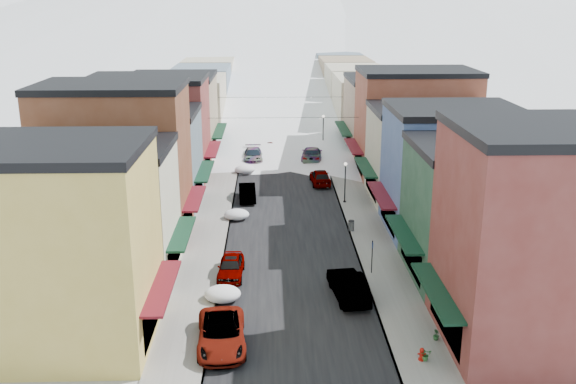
{
  "coord_description": "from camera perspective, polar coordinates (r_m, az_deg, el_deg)",
  "views": [
    {
      "loc": [
        -1.53,
        -28.94,
        18.72
      ],
      "look_at": [
        0.0,
        23.06,
        2.91
      ],
      "focal_mm": 40.0,
      "sensor_mm": 36.0,
      "label": 1
    }
  ],
  "objects": [
    {
      "name": "planter_near",
      "position": [
        36.0,
        12.11,
        -13.93
      ],
      "size": [
        0.66,
        0.59,
        0.67
      ],
      "primitive_type": "imported",
      "rotation": [
        0.0,
        0.0,
        0.11
      ],
      "color": "#327034",
      "rests_on": "sidewalk_right"
    },
    {
      "name": "sidewalk_left",
      "position": [
        91.01,
        -4.86,
        5.03
      ],
      "size": [
        3.2,
        160.0,
        0.15
      ],
      "primitive_type": "cube",
      "color": "gray",
      "rests_on": "ground"
    },
    {
      "name": "bldg_l_grayblue",
      "position": [
        60.79,
        -12.71,
        2.97
      ],
      "size": [
        11.3,
        9.2,
        9.0
      ],
      "color": "slate",
      "rests_on": "ground"
    },
    {
      "name": "bldg_r_brick_far",
      "position": [
        70.93,
        11.22,
        6.06
      ],
      "size": [
        13.3,
        9.2,
        11.5
      ],
      "color": "brown",
      "rests_on": "ground"
    },
    {
      "name": "ground",
      "position": [
        34.5,
        1.17,
        -15.95
      ],
      "size": [
        600.0,
        600.0,
        0.0
      ],
      "primitive_type": "plane",
      "color": "gray",
      "rests_on": "ground"
    },
    {
      "name": "car_lane_white",
      "position": [
        99.87,
        0.0,
        6.5
      ],
      "size": [
        2.68,
        5.08,
        1.36
      ],
      "primitive_type": "imported",
      "rotation": [
        0.0,
        0.0,
        3.05
      ],
      "color": "white",
      "rests_on": "ground"
    },
    {
      "name": "curb_right",
      "position": [
        91.11,
        2.5,
        5.08
      ],
      "size": [
        0.1,
        160.0,
        0.15
      ],
      "primitive_type": "cube",
      "color": "slate",
      "rests_on": "ground"
    },
    {
      "name": "car_black_sedan",
      "position": [
        76.49,
        2.14,
        3.39
      ],
      "size": [
        2.99,
        6.12,
        1.71
      ],
      "primitive_type": "imported",
      "rotation": [
        0.0,
        0.0,
        3.04
      ],
      "color": "black",
      "rests_on": "ground"
    },
    {
      "name": "car_gray_suv",
      "position": [
        66.92,
        2.88,
        1.36
      ],
      "size": [
        2.15,
        4.83,
        1.61
      ],
      "primitive_type": "imported",
      "rotation": [
        0.0,
        0.0,
        3.19
      ],
      "color": "gray",
      "rests_on": "ground"
    },
    {
      "name": "bldg_l_tan",
      "position": [
        79.02,
        -10.21,
        6.65
      ],
      "size": [
        11.3,
        11.2,
        10.0
      ],
      "color": "#9C8566",
      "rests_on": "ground"
    },
    {
      "name": "snow_pile_mid",
      "position": [
        56.57,
        -4.56,
        -1.99
      ],
      "size": [
        2.2,
        2.55,
        0.93
      ],
      "color": "white",
      "rests_on": "ground"
    },
    {
      "name": "bldg_r_brick_near",
      "position": [
        37.51,
        22.42,
        -3.83
      ],
      "size": [
        12.3,
        9.2,
        12.5
      ],
      "color": "maroon",
      "rests_on": "ground"
    },
    {
      "name": "overhead_cables",
      "position": [
        77.47,
        -0.54,
        7.61
      ],
      "size": [
        16.4,
        15.04,
        0.04
      ],
      "color": "black",
      "rests_on": "ground"
    },
    {
      "name": "mountain_ridge",
      "position": [
        306.67,
        -5.24,
        16.03
      ],
      "size": [
        670.0,
        340.0,
        34.0
      ],
      "color": "silver",
      "rests_on": "ground"
    },
    {
      "name": "streetlamp_near",
      "position": [
        60.31,
        5.11,
        1.33
      ],
      "size": [
        0.32,
        0.32,
        3.87
      ],
      "color": "black",
      "rests_on": "sidewalk_right"
    },
    {
      "name": "bldg_r_tan",
      "position": [
        80.54,
        8.94,
        6.72
      ],
      "size": [
        11.3,
        11.2,
        9.5
      ],
      "color": "#90755E",
      "rests_on": "ground"
    },
    {
      "name": "bldg_r_cream",
      "position": [
        62.51,
        12.48,
        3.36
      ],
      "size": [
        12.3,
        9.2,
        9.0
      ],
      "color": "#B7B293",
      "rests_on": "ground"
    },
    {
      "name": "bldg_r_green",
      "position": [
        45.69,
        17.21,
        -1.67
      ],
      "size": [
        11.3,
        9.2,
        9.5
      ],
      "color": "#20422E",
      "rests_on": "ground"
    },
    {
      "name": "car_green_sedan",
      "position": [
        42.14,
        5.38,
        -8.24
      ],
      "size": [
        2.47,
        5.42,
        1.72
      ],
      "primitive_type": "imported",
      "rotation": [
        0.0,
        0.0,
        3.27
      ],
      "color": "black",
      "rests_on": "ground"
    },
    {
      "name": "bldg_l_brick_near",
      "position": [
        52.42,
        -15.07,
        2.57
      ],
      "size": [
        12.3,
        8.2,
        12.5
      ],
      "color": "brown",
      "rests_on": "ground"
    },
    {
      "name": "bldg_r_blue",
      "position": [
        53.77,
        14.27,
        1.88
      ],
      "size": [
        11.3,
        9.2,
        10.5
      ],
      "color": "#3C5489",
      "rests_on": "ground"
    },
    {
      "name": "car_silver_sedan",
      "position": [
        45.18,
        -5.1,
        -6.62
      ],
      "size": [
        1.88,
        4.38,
        1.48
      ],
      "primitive_type": "imported",
      "rotation": [
        0.0,
        0.0,
        -0.03
      ],
      "color": "gray",
      "rests_on": "ground"
    },
    {
      "name": "car_silver_wagon",
      "position": [
        76.14,
        -3.12,
        3.27
      ],
      "size": [
        2.37,
        5.58,
        1.6
      ],
      "primitive_type": "imported",
      "rotation": [
        0.0,
        0.0,
        0.02
      ],
      "color": "#A9ACB1",
      "rests_on": "ground"
    },
    {
      "name": "sidewalk_right",
      "position": [
        91.23,
        3.48,
        5.09
      ],
      "size": [
        3.2,
        160.0,
        0.15
      ],
      "primitive_type": "cube",
      "color": "gray",
      "rests_on": "ground"
    },
    {
      "name": "trash_can",
      "position": [
        53.55,
        5.64,
        -2.97
      ],
      "size": [
        0.5,
        0.5,
        0.85
      ],
      "color": "slate",
      "rests_on": "sidewalk_right"
    },
    {
      "name": "car_white_suv",
      "position": [
        36.73,
        -5.94,
        -12.4
      ],
      "size": [
        3.03,
        5.87,
        1.58
      ],
      "primitive_type": "imported",
      "rotation": [
        0.0,
        0.0,
        0.07
      ],
      "color": "silver",
      "rests_on": "ground"
    },
    {
      "name": "road",
      "position": [
        90.9,
        -0.69,
        5.03
      ],
      "size": [
        10.0,
        160.0,
        0.01
      ],
      "primitive_type": "cube",
      "color": "black",
      "rests_on": "ground"
    },
    {
      "name": "parking_sign",
      "position": [
        45.3,
        7.49,
        -5.49
      ],
      "size": [
        0.07,
        0.33,
        2.43
      ],
      "color": "black",
      "rests_on": "sidewalk_right"
    },
    {
      "name": "car_dark_hatch",
      "position": [
        61.81,
        -3.64,
        -0.04
      ],
      "size": [
        1.84,
        4.55,
        1.47
      ],
      "primitive_type": "imported",
      "rotation": [
        0.0,
        0.0,
        0.06
      ],
      "color": "black",
      "rests_on": "ground"
    },
    {
      "name": "streetlamp_far",
      "position": [
        81.06,
        3.15,
        5.7
      ],
      "size": [
        0.37,
        0.37,
        4.51
      ],
      "color": "black",
      "rests_on": "sidewalk_right"
    },
    {
      "name": "car_lane_silver",
      "position": [
        80.44,
        -1.75,
        4.0
      ],
      "size": [
        2.26,
        4.65,
        1.53
      ],
      "primitive_type": "imported",
      "rotation": [
        0.0,
        0.0,
        0.1
      ],
      "color": "gray",
      "rests_on": "ground"
    },
    {
      "name": "curb_left",
      "position": [
        90.94,
        -3.88,
        5.04
      ],
      "size": [
        0.1,
        160.0,
        0.15
      ],
      "primitive_type": "cube",
      "color": "slate",
      "rests_on": "ground"
    },
    {
      "name": "distant_blocks",
      "position": [
        112.91,
        -0.9,
        9.42
      ],
      "size": [
        34.0,
        55.0,
        8.0
      ],
      "color": "gray",
      "rests_on": "ground"
    },
    {
      "name": "bldg_l_brick_far",
      "position": [
        69.4,
        -12.22,
        5.55
      ],
      "size": [
        13.3,
        9.2,
        11.0
      ],
      "color": "maroon",
      "rests_on": "ground"
    },
    {
      "name": "bldg_l_yellow",
      "position": [
        37.27,
        -19.87,
        -4.5
      ],
      "size": [
        11.3,
        8.7,
        11.5
      ],
      "color": "gold",
      "rests_on": "ground"
    },
    {
      "name": "snow_pile_far",
      "position": [
        71.22,
        -3.85,
        2.01
      ],
      "size": [
        2.26,
        2.59,
        0.96
      ],
      "color": "white",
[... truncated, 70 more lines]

